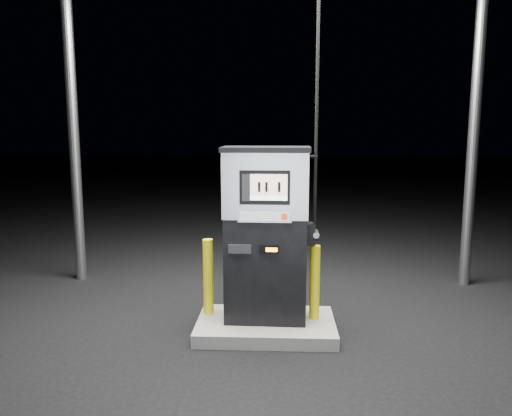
{
  "coord_description": "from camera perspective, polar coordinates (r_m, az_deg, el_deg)",
  "views": [
    {
      "loc": [
        0.14,
        -5.55,
        2.35
      ],
      "look_at": [
        -0.12,
        0.0,
        1.48
      ],
      "focal_mm": 35.0,
      "sensor_mm": 36.0,
      "label": 1
    }
  ],
  "objects": [
    {
      "name": "pump_island",
      "position": [
        6.0,
        1.13,
        -13.35
      ],
      "size": [
        1.6,
        1.0,
        0.15
      ],
      "primitive_type": "cube",
      "color": "slate",
      "rests_on": "ground"
    },
    {
      "name": "ground",
      "position": [
        6.03,
        1.13,
        -14.01
      ],
      "size": [
        80.0,
        80.0,
        0.0
      ],
      "primitive_type": "plane",
      "color": "black",
      "rests_on": "ground"
    },
    {
      "name": "fuel_dispenser",
      "position": [
        5.74,
        1.19,
        -2.8
      ],
      "size": [
        1.11,
        0.62,
        4.18
      ],
      "rotation": [
        0.0,
        0.0,
        -0.03
      ],
      "color": "black",
      "rests_on": "pump_island"
    },
    {
      "name": "bollard_left",
      "position": [
        6.07,
        -5.49,
        -7.81
      ],
      "size": [
        0.15,
        0.15,
        0.91
      ],
      "primitive_type": "cylinder",
      "rotation": [
        0.0,
        0.0,
        -0.32
      ],
      "color": "#FFF00E",
      "rests_on": "pump_island"
    },
    {
      "name": "bollard_right",
      "position": [
        5.93,
        6.72,
        -8.43
      ],
      "size": [
        0.15,
        0.15,
        0.88
      ],
      "primitive_type": "cylinder",
      "rotation": [
        0.0,
        0.0,
        0.34
      ],
      "color": "#FFF00E",
      "rests_on": "pump_island"
    }
  ]
}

